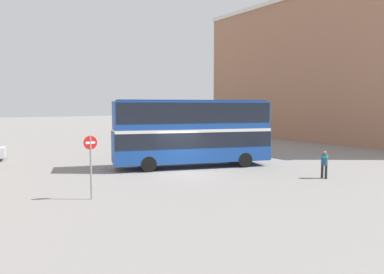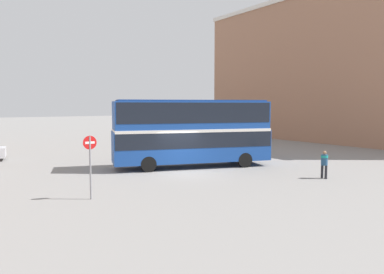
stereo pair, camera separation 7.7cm
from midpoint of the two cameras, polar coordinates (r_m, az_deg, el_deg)
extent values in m
plane|color=gray|center=(22.88, -0.92, -5.54)|extent=(240.00, 240.00, 0.00)
cube|color=#9E7056|center=(47.74, 20.95, 9.37)|extent=(9.72, 33.84, 16.28)
cube|color=#194293|center=(25.00, 0.09, -1.32)|extent=(10.69, 5.62, 2.04)
cube|color=#194293|center=(24.87, 0.09, 3.22)|extent=(10.52, 5.50, 1.92)
cube|color=black|center=(24.96, 0.09, -0.27)|extent=(10.60, 5.62, 1.00)
cube|color=black|center=(24.86, 0.09, 3.75)|extent=(10.38, 5.48, 1.30)
cube|color=silver|center=(24.91, 0.09, 1.08)|extent=(10.60, 5.61, 0.20)
cube|color=navy|center=(24.86, 0.09, 5.55)|extent=(10.02, 5.19, 0.10)
cylinder|color=black|center=(27.25, 6.20, -2.84)|extent=(1.02, 0.59, 0.98)
cylinder|color=black|center=(25.22, 8.12, -3.49)|extent=(1.02, 0.59, 0.98)
cylinder|color=black|center=(25.55, -7.38, -3.37)|extent=(1.02, 0.59, 0.98)
cylinder|color=black|center=(23.36, -6.56, -4.14)|extent=(1.02, 0.59, 0.98)
cylinder|color=#232328|center=(22.43, 19.83, -5.06)|extent=(0.14, 0.14, 0.76)
cylinder|color=#232328|center=(22.54, 19.31, -4.99)|extent=(0.14, 0.14, 0.76)
cylinder|color=navy|center=(22.38, 19.62, -3.31)|extent=(0.40, 0.40, 0.60)
cylinder|color=teal|center=(22.36, 19.63, -2.82)|extent=(0.43, 0.43, 0.13)
sphere|color=#936B4C|center=(22.33, 19.65, -2.27)|extent=(0.21, 0.21, 0.21)
cube|color=black|center=(39.25, -2.16, -0.21)|extent=(4.75, 2.06, 0.74)
cube|color=black|center=(39.28, -1.92, 0.73)|extent=(2.52, 1.74, 0.53)
cylinder|color=black|center=(37.91, -3.51, -0.88)|extent=(0.69, 0.26, 0.68)
cylinder|color=black|center=(39.33, -4.56, -0.68)|extent=(0.69, 0.26, 0.68)
cylinder|color=black|center=(39.29, 0.24, -0.67)|extent=(0.69, 0.26, 0.68)
cylinder|color=black|center=(40.66, -0.90, -0.48)|extent=(0.69, 0.26, 0.68)
cylinder|color=gray|center=(17.01, -15.10, -4.59)|extent=(0.08, 0.08, 2.78)
cylinder|color=red|center=(16.87, -15.19, -0.84)|extent=(0.60, 0.03, 0.60)
cube|color=white|center=(16.87, -15.19, -0.84)|extent=(0.42, 0.04, 0.10)
camera|label=1|loc=(0.04, -89.91, 0.01)|focal=35.00mm
camera|label=2|loc=(0.04, 90.09, -0.01)|focal=35.00mm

